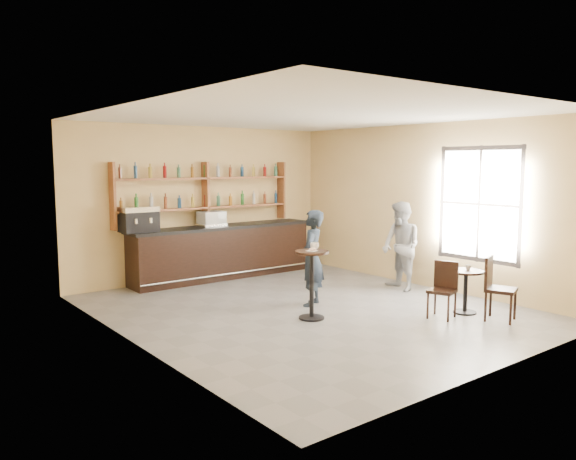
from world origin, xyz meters
TOP-DOWN VIEW (x-y plane):
  - floor at (0.00, 0.00)m, footprint 7.00×7.00m
  - ceiling at (0.00, 0.00)m, footprint 7.00×7.00m
  - wall_back at (0.00, 3.50)m, footprint 7.00×0.00m
  - wall_front at (0.00, -3.50)m, footprint 7.00×0.00m
  - wall_left at (-3.00, 0.00)m, footprint 0.00×7.00m
  - wall_right at (3.00, 0.00)m, footprint 0.00×7.00m
  - window_pane at (2.99, -1.20)m, footprint 0.00×2.00m
  - window_frame at (2.99, -1.20)m, footprint 0.04×1.70m
  - shelf_unit at (0.00, 3.37)m, footprint 4.00×0.26m
  - liquor_bottles at (0.00, 3.37)m, footprint 3.68×0.10m
  - bar_counter at (0.27, 3.15)m, footprint 4.15×0.81m
  - espresso_machine at (-1.59, 3.15)m, footprint 0.68×0.44m
  - pastry_case at (0.00, 3.15)m, footprint 0.57×0.48m
  - pedestal_table at (-0.31, -0.46)m, footprint 0.68×0.68m
  - napkin at (-0.31, -0.46)m, footprint 0.19×0.19m
  - donut at (-0.30, -0.47)m, footprint 0.11×0.11m
  - cup_pedestal at (-0.17, -0.36)m, footprint 0.17×0.17m
  - man_main at (0.24, 0.19)m, footprint 0.72×0.67m
  - cafe_table at (1.88, -1.74)m, footprint 0.58×0.58m
  - cup_cafe at (1.93, -1.74)m, footprint 0.11×0.11m
  - chair_west at (1.33, -1.69)m, footprint 0.48×0.48m
  - chair_south at (1.93, -2.34)m, footprint 0.56×0.56m
  - patron_second at (2.34, 0.03)m, footprint 0.82×0.96m

SIDE VIEW (x-z plane):
  - floor at x=0.00m, z-range 0.00..0.00m
  - cafe_table at x=1.88m, z-range 0.00..0.71m
  - chair_west at x=1.33m, z-range 0.00..0.89m
  - chair_south at x=1.93m, z-range 0.00..1.00m
  - pedestal_table at x=-0.31m, z-range 0.00..1.08m
  - bar_counter at x=0.27m, z-range 0.00..1.12m
  - cup_cafe at x=1.93m, z-range 0.71..0.79m
  - man_main at x=0.24m, z-range 0.00..1.64m
  - patron_second at x=2.34m, z-range 0.00..1.71m
  - napkin at x=-0.31m, z-range 1.08..1.08m
  - donut at x=-0.30m, z-range 1.08..1.12m
  - cup_pedestal at x=-0.17m, z-range 1.08..1.19m
  - pastry_case at x=0.00m, z-range 1.12..1.44m
  - espresso_machine at x=-1.59m, z-range 1.12..1.61m
  - wall_back at x=0.00m, z-range -1.90..5.10m
  - wall_front at x=0.00m, z-range -1.90..5.10m
  - wall_left at x=-3.00m, z-range -1.90..5.10m
  - wall_right at x=3.00m, z-range -1.90..5.10m
  - window_frame at x=2.99m, z-range 0.65..2.75m
  - window_pane at x=2.99m, z-range 0.70..2.70m
  - shelf_unit at x=0.00m, z-range 1.11..2.51m
  - liquor_bottles at x=0.00m, z-range 1.48..2.48m
  - ceiling at x=0.00m, z-range 3.20..3.20m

